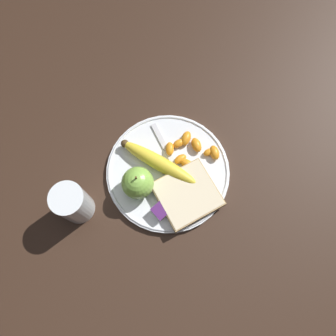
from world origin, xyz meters
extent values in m
plane|color=#332116|center=(0.00, 0.00, 0.00)|extent=(3.00, 3.00, 0.00)
cylinder|color=silver|center=(0.00, 0.00, 0.01)|extent=(0.27, 0.27, 0.01)
torus|color=silver|center=(0.00, 0.00, 0.01)|extent=(0.27, 0.27, 0.01)
cylinder|color=silver|center=(0.20, -0.07, 0.05)|extent=(0.07, 0.07, 0.10)
cylinder|color=orange|center=(0.20, -0.07, 0.04)|extent=(0.06, 0.06, 0.08)
sphere|color=#84BC47|center=(0.07, -0.01, 0.05)|extent=(0.07, 0.07, 0.07)
cylinder|color=brown|center=(0.07, -0.01, 0.08)|extent=(0.00, 0.00, 0.01)
ellipsoid|color=yellow|center=(0.01, -0.02, 0.03)|extent=(0.09, 0.19, 0.03)
sphere|color=#473319|center=(0.03, -0.11, 0.03)|extent=(0.02, 0.02, 0.02)
cube|color=tan|center=(0.01, 0.07, 0.02)|extent=(0.15, 0.14, 0.02)
cube|color=beige|center=(0.01, 0.07, 0.02)|extent=(0.14, 0.14, 0.02)
cube|color=silver|center=(-0.03, -0.04, 0.01)|extent=(0.05, 0.13, 0.00)
cube|color=silver|center=(0.00, 0.05, 0.01)|extent=(0.04, 0.06, 0.00)
cube|color=silver|center=(0.07, 0.06, 0.02)|extent=(0.04, 0.03, 0.02)
cube|color=#4C1E60|center=(0.07, 0.06, 0.03)|extent=(0.04, 0.03, 0.00)
ellipsoid|color=orange|center=(-0.10, 0.04, 0.02)|extent=(0.03, 0.04, 0.02)
ellipsoid|color=orange|center=(-0.08, -0.03, 0.02)|extent=(0.04, 0.03, 0.02)
ellipsoid|color=orange|center=(-0.06, -0.03, 0.02)|extent=(0.03, 0.02, 0.02)
ellipsoid|color=orange|center=(-0.04, 0.00, 0.02)|extent=(0.03, 0.02, 0.02)
ellipsoid|color=orange|center=(-0.10, 0.03, 0.02)|extent=(0.03, 0.02, 0.01)
ellipsoid|color=orange|center=(-0.09, 0.00, 0.02)|extent=(0.03, 0.04, 0.02)
ellipsoid|color=orange|center=(-0.04, 0.02, 0.02)|extent=(0.03, 0.03, 0.02)
ellipsoid|color=orange|center=(-0.04, -0.03, 0.02)|extent=(0.03, 0.04, 0.02)
camera|label=1|loc=(0.15, 0.16, 0.70)|focal=35.00mm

